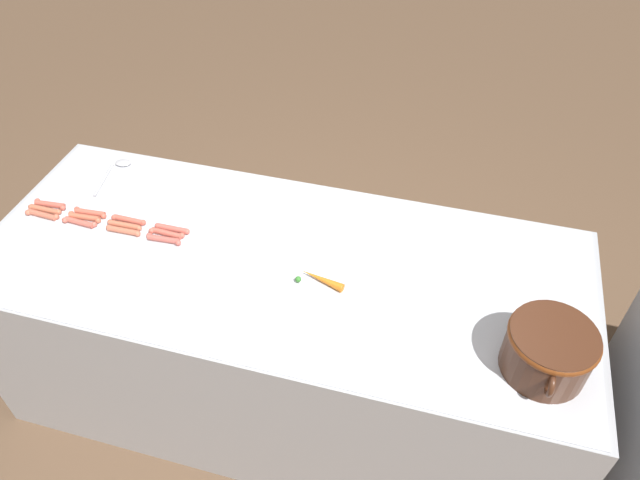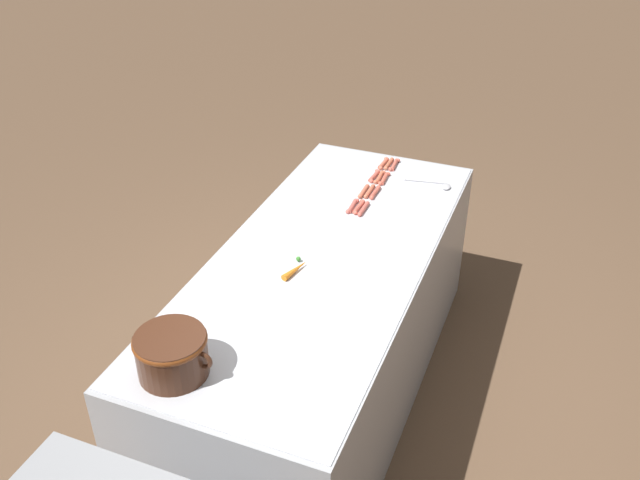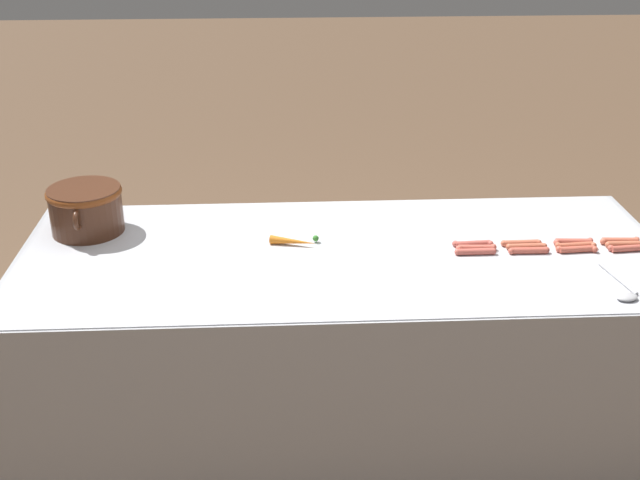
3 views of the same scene
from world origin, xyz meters
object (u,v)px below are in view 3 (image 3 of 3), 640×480
(hot_dog_2, at_px, (529,251))
(hot_dog_9, at_px, (573,242))
(hot_dog_0, at_px, (629,248))
(hot_dog_5, at_px, (576,245))
(hot_dog_7, at_px, (476,248))
(hot_dog_6, at_px, (527,247))
(hot_dog_3, at_px, (475,252))
(hot_dog_8, at_px, (620,241))
(hot_dog_4, at_px, (625,244))
(hot_dog_1, at_px, (577,249))
(serving_spoon, at_px, (624,290))
(hot_dog_11, at_px, (473,244))
(bean_pot, at_px, (86,207))
(hot_dog_10, at_px, (521,243))
(carrot, at_px, (295,241))

(hot_dog_2, relative_size, hot_dog_9, 1.00)
(hot_dog_0, xyz_separation_m, hot_dog_5, (0.03, 0.18, 0.00))
(hot_dog_7, bearing_deg, hot_dog_6, -89.61)
(hot_dog_7, bearing_deg, hot_dog_3, 162.15)
(hot_dog_8, relative_size, hot_dog_9, 1.00)
(hot_dog_4, bearing_deg, hot_dog_1, 99.54)
(hot_dog_5, relative_size, hot_dog_6, 1.00)
(hot_dog_1, bearing_deg, serving_spoon, -170.75)
(hot_dog_1, relative_size, hot_dog_5, 1.00)
(hot_dog_5, relative_size, hot_dog_8, 1.00)
(hot_dog_8, distance_m, serving_spoon, 0.38)
(hot_dog_4, bearing_deg, hot_dog_5, 90.34)
(hot_dog_7, bearing_deg, hot_dog_5, -89.88)
(hot_dog_9, bearing_deg, hot_dog_1, 171.37)
(hot_dog_4, xyz_separation_m, hot_dog_7, (-0.00, 0.54, 0.00))
(hot_dog_1, height_order, hot_dog_11, same)
(hot_dog_3, bearing_deg, hot_dog_11, -5.03)
(bean_pot, height_order, serving_spoon, bean_pot)
(hot_dog_1, relative_size, hot_dog_11, 1.00)
(hot_dog_0, bearing_deg, hot_dog_4, -2.87)
(hot_dog_2, relative_size, hot_dog_8, 1.00)
(hot_dog_0, height_order, hot_dog_11, same)
(hot_dog_10, bearing_deg, carrot, 86.63)
(hot_dog_1, xyz_separation_m, hot_dog_8, (0.06, -0.18, 0.00))
(hot_dog_10, distance_m, bean_pot, 1.60)
(hot_dog_1, xyz_separation_m, hot_dog_4, (0.03, -0.19, 0.00))
(hot_dog_0, bearing_deg, hot_dog_6, 84.71)
(hot_dog_5, distance_m, carrot, 1.00)
(hot_dog_2, relative_size, hot_dog_10, 1.00)
(hot_dog_6, xyz_separation_m, carrot, (0.08, 0.82, 0.00))
(hot_dog_1, xyz_separation_m, hot_dog_2, (-0.00, 0.17, 0.00))
(serving_spoon, bearing_deg, hot_dog_5, 7.23)
(hot_dog_11, xyz_separation_m, bean_pot, (0.21, 1.40, 0.09))
(hot_dog_0, bearing_deg, hot_dog_10, 80.25)
(hot_dog_1, bearing_deg, hot_dog_5, -12.54)
(hot_dog_3, bearing_deg, bean_pot, 78.97)
(hot_dog_6, bearing_deg, hot_dog_11, 80.00)
(hot_dog_4, bearing_deg, hot_dog_11, 86.63)
(hot_dog_4, height_order, carrot, carrot)
(hot_dog_6, distance_m, hot_dog_9, 0.18)
(hot_dog_11, bearing_deg, hot_dog_10, -90.82)
(hot_dog_11, distance_m, bean_pot, 1.42)
(hot_dog_2, distance_m, hot_dog_7, 0.18)
(hot_dog_0, bearing_deg, hot_dog_1, 89.37)
(hot_dog_3, xyz_separation_m, hot_dog_8, (0.06, -0.54, 0.00))
(hot_dog_8, bearing_deg, hot_dog_2, 100.21)
(carrot, bearing_deg, hot_dog_7, -97.03)
(bean_pot, distance_m, carrot, 0.79)
(hot_dog_7, relative_size, hot_dog_11, 1.00)
(hot_dog_8, bearing_deg, hot_dog_1, 109.09)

